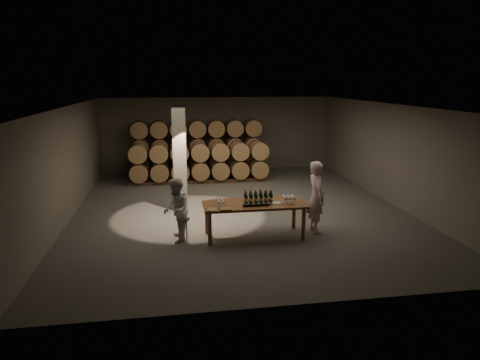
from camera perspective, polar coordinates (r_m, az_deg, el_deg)
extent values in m
plane|color=#565451|center=(13.49, -0.14, -3.79)|extent=(12.00, 12.00, 0.00)
plane|color=#605E59|center=(12.91, -0.14, 9.91)|extent=(12.00, 12.00, 0.00)
plane|color=#686259|center=(18.99, -2.96, 6.14)|extent=(10.00, 0.00, 10.00)
plane|color=#686259|center=(7.41, 7.10, -5.42)|extent=(10.00, 0.00, 10.00)
plane|color=#686259|center=(13.30, -21.96, 2.08)|extent=(0.00, 12.00, 12.00)
plane|color=#686259|center=(14.72, 19.50, 3.30)|extent=(0.00, 12.00, 12.00)
cube|color=slate|center=(13.15, -8.06, 2.81)|extent=(0.40, 0.40, 3.20)
cylinder|color=brown|center=(10.46, -4.06, -6.55)|extent=(0.10, 0.10, 0.84)
cylinder|color=brown|center=(10.90, 8.46, -5.83)|extent=(0.10, 0.10, 0.84)
cylinder|color=brown|center=(11.27, -4.45, -5.08)|extent=(0.10, 0.10, 0.84)
cylinder|color=brown|center=(11.68, 7.20, -4.48)|extent=(0.10, 0.10, 0.84)
cube|color=brown|center=(10.88, 1.91, -3.24)|extent=(2.60, 1.10, 0.06)
cube|color=brown|center=(18.09, -5.55, 0.78)|extent=(5.48, 0.10, 0.12)
cube|color=brown|center=(18.68, -5.67, 1.18)|extent=(5.48, 0.10, 0.12)
cylinder|color=#AD794E|center=(18.32, -12.97, 1.97)|extent=(0.70, 0.95, 0.70)
cylinder|color=black|center=(18.07, -13.02, 1.81)|extent=(0.73, 0.04, 0.73)
cylinder|color=black|center=(18.57, -12.92, 2.12)|extent=(0.73, 0.04, 0.73)
cylinder|color=#AD794E|center=(18.28, -10.53, 2.06)|extent=(0.70, 0.95, 0.70)
cylinder|color=black|center=(18.03, -10.55, 1.90)|extent=(0.73, 0.04, 0.73)
cylinder|color=black|center=(18.54, -10.51, 2.22)|extent=(0.73, 0.04, 0.73)
cylinder|color=#AD794E|center=(18.28, -8.09, 2.15)|extent=(0.70, 0.95, 0.70)
cylinder|color=black|center=(18.02, -8.07, 1.99)|extent=(0.73, 0.04, 0.73)
cylinder|color=black|center=(18.53, -8.10, 2.30)|extent=(0.73, 0.04, 0.73)
cylinder|color=#AD794E|center=(18.30, -5.64, 2.24)|extent=(0.70, 0.95, 0.70)
cylinder|color=black|center=(18.05, -5.59, 2.08)|extent=(0.73, 0.04, 0.73)
cylinder|color=black|center=(18.56, -5.69, 2.39)|extent=(0.73, 0.04, 0.73)
cylinder|color=#AD794E|center=(18.36, -3.21, 2.32)|extent=(0.70, 0.95, 0.70)
cylinder|color=black|center=(18.11, -3.13, 2.16)|extent=(0.73, 0.04, 0.73)
cylinder|color=black|center=(18.62, -3.30, 2.47)|extent=(0.73, 0.04, 0.73)
cylinder|color=#AD794E|center=(18.46, -0.80, 2.39)|extent=(0.70, 0.95, 0.70)
cylinder|color=black|center=(18.21, -0.68, 2.24)|extent=(0.73, 0.04, 0.73)
cylinder|color=black|center=(18.71, -0.92, 2.54)|extent=(0.73, 0.04, 0.73)
cylinder|color=#AD794E|center=(18.58, 1.58, 2.46)|extent=(0.70, 0.95, 0.70)
cylinder|color=black|center=(18.33, 1.73, 2.31)|extent=(0.73, 0.04, 0.73)
cylinder|color=black|center=(18.83, 1.44, 2.61)|extent=(0.73, 0.04, 0.73)
cylinder|color=#AD794E|center=(18.19, -13.09, 4.25)|extent=(0.70, 0.95, 0.70)
cylinder|color=black|center=(17.94, -13.14, 4.12)|extent=(0.73, 0.04, 0.73)
cylinder|color=black|center=(18.45, -13.04, 4.38)|extent=(0.73, 0.04, 0.73)
cylinder|color=#AD794E|center=(18.15, -10.63, 4.35)|extent=(0.70, 0.95, 0.70)
cylinder|color=black|center=(17.90, -10.65, 4.22)|extent=(0.73, 0.04, 0.73)
cylinder|color=black|center=(18.41, -10.61, 4.48)|extent=(0.73, 0.04, 0.73)
cylinder|color=#AD794E|center=(18.15, -8.16, 4.44)|extent=(0.70, 0.95, 0.70)
cylinder|color=black|center=(17.89, -8.15, 4.32)|extent=(0.73, 0.04, 0.73)
cylinder|color=black|center=(18.41, -8.18, 4.57)|extent=(0.73, 0.04, 0.73)
cylinder|color=#AD794E|center=(18.18, -5.70, 4.53)|extent=(0.70, 0.95, 0.70)
cylinder|color=black|center=(17.92, -5.65, 4.40)|extent=(0.73, 0.04, 0.73)
cylinder|color=black|center=(18.43, -5.75, 4.65)|extent=(0.73, 0.04, 0.73)
cylinder|color=#AD794E|center=(18.24, -3.24, 4.60)|extent=(0.70, 0.95, 0.70)
cylinder|color=black|center=(17.98, -3.16, 4.48)|extent=(0.73, 0.04, 0.73)
cylinder|color=black|center=(18.49, -3.33, 4.72)|extent=(0.73, 0.04, 0.73)
cylinder|color=#AD794E|center=(18.33, -0.81, 4.66)|extent=(0.70, 0.95, 0.70)
cylinder|color=black|center=(18.08, -0.69, 4.54)|extent=(0.73, 0.04, 0.73)
cylinder|color=black|center=(18.59, -0.92, 4.78)|extent=(0.73, 0.04, 0.73)
cylinder|color=#AD794E|center=(18.46, 1.60, 4.72)|extent=(0.70, 0.95, 0.70)
cylinder|color=black|center=(18.21, 1.75, 4.60)|extent=(0.73, 0.04, 0.73)
cylinder|color=black|center=(18.71, 1.45, 4.84)|extent=(0.73, 0.04, 0.73)
cylinder|color=#AD794E|center=(18.10, -13.21, 6.57)|extent=(0.70, 0.95, 0.70)
cylinder|color=black|center=(17.84, -13.27, 6.47)|extent=(0.73, 0.04, 0.73)
cylinder|color=black|center=(18.35, -13.16, 6.66)|extent=(0.73, 0.04, 0.73)
cylinder|color=#AD794E|center=(18.06, -10.73, 6.67)|extent=(0.70, 0.95, 0.70)
cylinder|color=black|center=(17.80, -10.75, 6.58)|extent=(0.73, 0.04, 0.73)
cylinder|color=black|center=(18.31, -10.71, 6.76)|extent=(0.73, 0.04, 0.73)
cylinder|color=#AD794E|center=(18.05, -8.24, 6.76)|extent=(0.70, 0.95, 0.70)
cylinder|color=black|center=(17.79, -8.22, 6.67)|extent=(0.73, 0.04, 0.73)
cylinder|color=black|center=(18.31, -8.25, 6.85)|extent=(0.73, 0.04, 0.73)
cylinder|color=#AD794E|center=(18.08, -5.75, 6.84)|extent=(0.70, 0.95, 0.70)
cylinder|color=black|center=(17.82, -5.70, 6.75)|extent=(0.73, 0.04, 0.73)
cylinder|color=black|center=(18.34, -5.80, 6.93)|extent=(0.73, 0.04, 0.73)
cylinder|color=#AD794E|center=(18.14, -3.27, 6.91)|extent=(0.70, 0.95, 0.70)
cylinder|color=black|center=(17.88, -3.19, 6.82)|extent=(0.73, 0.04, 0.73)
cylinder|color=black|center=(18.40, -3.36, 7.00)|extent=(0.73, 0.04, 0.73)
cylinder|color=#AD794E|center=(18.24, -0.82, 6.96)|extent=(0.70, 0.95, 0.70)
cylinder|color=black|center=(17.98, -0.70, 6.87)|extent=(0.73, 0.04, 0.73)
cylinder|color=black|center=(18.49, -0.93, 7.05)|extent=(0.73, 0.04, 0.73)
cylinder|color=#AD794E|center=(18.36, 1.61, 7.00)|extent=(0.70, 0.95, 0.70)
cylinder|color=black|center=(18.11, 1.76, 6.91)|extent=(0.73, 0.04, 0.73)
cylinder|color=black|center=(18.62, 1.46, 7.09)|extent=(0.73, 0.04, 0.73)
cube|color=brown|center=(16.73, -5.25, -0.25)|extent=(5.48, 0.10, 0.12)
cube|color=brown|center=(17.31, -5.39, 0.21)|extent=(5.48, 0.10, 0.12)
cylinder|color=#AD794E|center=(16.95, -13.26, 1.05)|extent=(0.70, 0.95, 0.70)
cylinder|color=black|center=(16.70, -13.32, 0.86)|extent=(0.73, 0.04, 0.73)
cylinder|color=black|center=(17.21, -13.21, 1.23)|extent=(0.73, 0.04, 0.73)
cylinder|color=#AD794E|center=(16.91, -10.63, 1.15)|extent=(0.70, 0.95, 0.70)
cylinder|color=black|center=(16.66, -10.65, 0.96)|extent=(0.73, 0.04, 0.73)
cylinder|color=black|center=(17.16, -10.61, 1.33)|extent=(0.73, 0.04, 0.73)
cylinder|color=#AD794E|center=(16.90, -7.99, 1.24)|extent=(0.70, 0.95, 0.70)
cylinder|color=black|center=(16.65, -7.97, 1.06)|extent=(0.73, 0.04, 0.73)
cylinder|color=black|center=(17.16, -8.01, 1.42)|extent=(0.73, 0.04, 0.73)
cylinder|color=#AD794E|center=(16.93, -5.35, 1.34)|extent=(0.70, 0.95, 0.70)
cylinder|color=black|center=(16.68, -5.29, 1.15)|extent=(0.73, 0.04, 0.73)
cylinder|color=black|center=(17.19, -5.41, 1.52)|extent=(0.73, 0.04, 0.73)
cylinder|color=#AD794E|center=(17.00, -2.72, 1.43)|extent=(0.70, 0.95, 0.70)
cylinder|color=black|center=(16.75, -2.63, 1.25)|extent=(0.73, 0.04, 0.73)
cylinder|color=black|center=(17.25, -2.82, 1.60)|extent=(0.73, 0.04, 0.73)
cylinder|color=#AD794E|center=(17.10, -0.13, 1.51)|extent=(0.70, 0.95, 0.70)
cylinder|color=black|center=(16.85, 0.01, 1.34)|extent=(0.73, 0.04, 0.73)
cylinder|color=black|center=(17.35, -0.26, 1.69)|extent=(0.73, 0.04, 0.73)
cylinder|color=#AD794E|center=(17.24, 2.44, 1.60)|extent=(0.70, 0.95, 0.70)
cylinder|color=black|center=(16.99, 2.61, 1.42)|extent=(0.73, 0.04, 0.73)
cylinder|color=black|center=(17.49, 2.27, 1.77)|extent=(0.73, 0.04, 0.73)
cylinder|color=#AD794E|center=(16.81, -13.40, 3.51)|extent=(0.70, 0.95, 0.70)
cylinder|color=black|center=(16.56, -13.46, 3.36)|extent=(0.73, 0.04, 0.73)
cylinder|color=black|center=(17.07, -13.34, 3.66)|extent=(0.73, 0.04, 0.73)
cylinder|color=#AD794E|center=(16.77, -10.74, 3.62)|extent=(0.70, 0.95, 0.70)
cylinder|color=black|center=(16.52, -10.76, 3.47)|extent=(0.73, 0.04, 0.73)
cylinder|color=black|center=(17.03, -10.72, 3.76)|extent=(0.73, 0.04, 0.73)
cylinder|color=#AD794E|center=(16.77, -8.07, 3.72)|extent=(0.70, 0.95, 0.70)
cylinder|color=black|center=(16.51, -8.05, 3.57)|extent=(0.73, 0.04, 0.73)
cylinder|color=black|center=(17.02, -8.09, 3.86)|extent=(0.73, 0.04, 0.73)
cylinder|color=#AD794E|center=(16.80, -5.40, 3.81)|extent=(0.70, 0.95, 0.70)
cylinder|color=black|center=(16.54, -5.34, 3.66)|extent=(0.73, 0.04, 0.73)
cylinder|color=black|center=(17.05, -5.46, 3.95)|extent=(0.73, 0.04, 0.73)
cylinder|color=#AD794E|center=(16.86, -2.75, 3.89)|extent=(0.70, 0.95, 0.70)
cylinder|color=black|center=(16.61, -2.65, 3.74)|extent=(0.73, 0.04, 0.73)
cylinder|color=black|center=(17.12, -2.85, 4.03)|extent=(0.73, 0.04, 0.73)
cylinder|color=#AD794E|center=(16.96, -0.13, 3.96)|extent=(0.70, 0.95, 0.70)
cylinder|color=black|center=(16.71, 0.01, 3.82)|extent=(0.73, 0.04, 0.73)
cylinder|color=black|center=(17.22, -0.26, 4.10)|extent=(0.73, 0.04, 0.73)
cylinder|color=#AD794E|center=(17.10, 2.46, 4.03)|extent=(0.70, 0.95, 0.70)
cylinder|color=black|center=(16.85, 2.64, 3.88)|extent=(0.73, 0.04, 0.73)
cylinder|color=black|center=(17.35, 2.29, 4.16)|extent=(0.73, 0.04, 0.73)
cylinder|color=black|center=(10.79, 0.83, -2.62)|extent=(0.08, 0.08, 0.21)
cylinder|color=silver|center=(10.79, 0.83, -2.67)|extent=(0.08, 0.08, 0.07)
cylinder|color=black|center=(10.75, 0.84, -1.86)|extent=(0.03, 0.03, 0.09)
cylinder|color=gold|center=(10.74, 0.84, -1.61)|extent=(0.03, 0.03, 0.02)
cylinder|color=black|center=(10.93, 0.70, -2.41)|extent=(0.08, 0.08, 0.21)
cylinder|color=silver|center=(10.93, 0.70, -2.46)|extent=(0.08, 0.08, 0.07)
cylinder|color=black|center=(10.89, 0.70, -1.65)|extent=(0.03, 0.03, 0.09)
cylinder|color=maroon|center=(10.88, 0.70, -1.41)|extent=(0.03, 0.03, 0.02)
cylinder|color=black|center=(10.81, 1.51, -2.59)|extent=(0.08, 0.08, 0.21)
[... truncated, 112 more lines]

